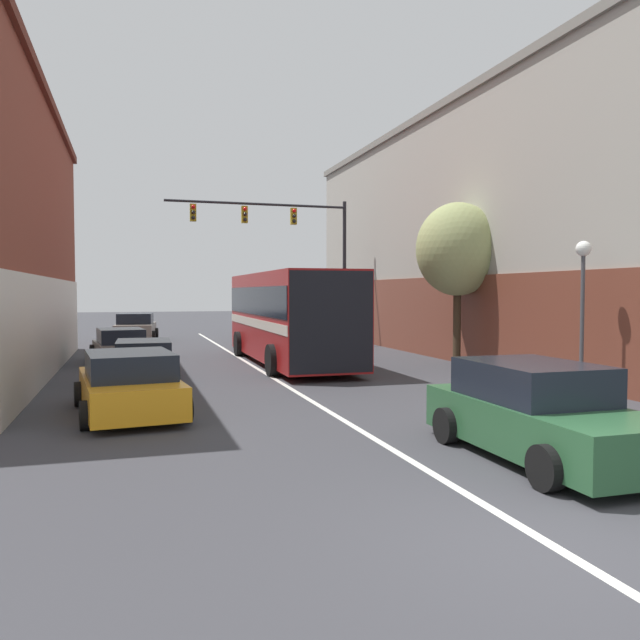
# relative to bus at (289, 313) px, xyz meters

# --- Properties ---
(ground_plane) EXTENTS (160.00, 160.00, 0.00)m
(ground_plane) POSITION_rel_bus_xyz_m (-1.40, -16.74, -1.85)
(ground_plane) COLOR #38383D
(lane_center_line) EXTENTS (0.14, 40.23, 0.01)m
(lane_center_line) POSITION_rel_bus_xyz_m (-1.40, -2.63, -1.84)
(lane_center_line) COLOR silver
(lane_center_line) RESTS_ON ground_plane
(building_right_storefront) EXTENTS (7.05, 27.45, 9.98)m
(building_right_storefront) POSITION_rel_bus_xyz_m (9.46, 1.12, 3.26)
(building_right_storefront) COLOR #9E998E
(building_right_storefront) RESTS_ON ground_plane
(bus) EXTENTS (2.95, 10.40, 3.28)m
(bus) POSITION_rel_bus_xyz_m (0.00, 0.00, 0.00)
(bus) COLOR maroon
(bus) RESTS_ON ground_plane
(hatchback_foreground) EXTENTS (2.07, 4.36, 1.49)m
(hatchback_foreground) POSITION_rel_bus_xyz_m (0.58, -13.73, -1.14)
(hatchback_foreground) COLOR #285633
(hatchback_foreground) RESTS_ON ground_plane
(parked_car_left_near) EXTENTS (2.48, 4.35, 1.47)m
(parked_car_left_near) POSITION_rel_bus_xyz_m (-5.24, 12.98, -1.15)
(parked_car_left_near) COLOR slate
(parked_car_left_near) RESTS_ON ground_plane
(parked_car_left_mid) EXTENTS (2.32, 4.16, 1.27)m
(parked_car_left_mid) POSITION_rel_bus_xyz_m (-5.88, 2.09, -1.24)
(parked_car_left_mid) COLOR slate
(parked_car_left_mid) RESTS_ON ground_plane
(parked_car_left_far) EXTENTS (2.00, 4.17, 1.21)m
(parked_car_left_far) POSITION_rel_bus_xyz_m (-5.15, -3.11, -1.27)
(parked_car_left_far) COLOR slate
(parked_car_left_far) RESTS_ON ground_plane
(parked_car_left_distant) EXTENTS (2.45, 4.49, 1.35)m
(parked_car_left_distant) POSITION_rel_bus_xyz_m (-5.56, -8.18, -1.21)
(parked_car_left_distant) COLOR orange
(parked_car_left_distant) RESTS_ON ground_plane
(traffic_signal_gantry) EXTENTS (8.83, 0.36, 7.11)m
(traffic_signal_gantry) POSITION_rel_bus_xyz_m (1.91, 7.47, 3.45)
(traffic_signal_gantry) COLOR black
(traffic_signal_gantry) RESTS_ON ground_plane
(street_lamp) EXTENTS (0.38, 0.38, 3.87)m
(street_lamp) POSITION_rel_bus_xyz_m (5.18, -9.17, 0.72)
(street_lamp) COLOR #47474C
(street_lamp) RESTS_ON ground_plane
(street_tree_near) EXTENTS (2.98, 2.68, 5.75)m
(street_tree_near) POSITION_rel_bus_xyz_m (5.53, -2.39, 2.25)
(street_tree_near) COLOR #3D2D1E
(street_tree_near) RESTS_ON ground_plane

